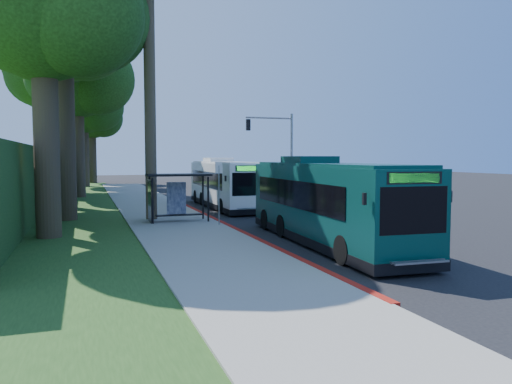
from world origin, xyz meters
name	(u,v)px	position (x,y,z in m)	size (l,w,h in m)	color
ground	(283,212)	(0.00, 0.00, 0.00)	(140.00, 140.00, 0.00)	black
sidewalk	(164,216)	(-7.30, 0.00, 0.06)	(4.50, 70.00, 0.12)	gray
red_curb	(222,223)	(-5.00, -4.00, 0.07)	(0.25, 30.00, 0.13)	maroon
grass_verge	(61,211)	(-13.00, 5.00, 0.03)	(8.00, 70.00, 0.06)	#234719
bus_shelter	(173,188)	(-7.26, -2.86, 1.81)	(3.20, 1.51, 2.55)	black
stop_sign_pole	(219,184)	(-5.40, -5.00, 2.08)	(0.35, 0.06, 3.17)	gray
traffic_signal_pole	(280,145)	(3.78, 10.00, 4.42)	(4.10, 0.30, 7.00)	gray
tree_0	(63,7)	(-12.40, -0.02, 11.20)	(8.40, 8.00, 15.70)	#382B1E
tree_1	(52,16)	(-13.37, 7.98, 12.73)	(10.50, 10.00, 18.26)	#382B1E
tree_2	(78,72)	(-11.89, 15.98, 10.48)	(8.82, 8.40, 15.12)	#382B1E
tree_3	(56,68)	(-13.88, 23.98, 11.98)	(10.08, 9.60, 17.28)	#382B1E
tree_4	(84,101)	(-11.40, 31.98, 9.73)	(8.40, 8.00, 14.14)	#382B1E
tree_5	(92,114)	(-10.41, 39.99, 8.96)	(7.35, 7.00, 12.86)	#382B1E
tree_6	(45,1)	(-12.91, -6.01, 9.71)	(7.56, 7.20, 13.74)	#382B1E
white_bus	(224,183)	(-2.60, 4.19, 1.65)	(2.56, 11.34, 3.37)	white
teal_bus	(326,201)	(-2.59, -10.84, 1.68)	(2.98, 11.66, 3.45)	#093531
pickup	(259,190)	(1.88, 9.94, 0.75)	(2.50, 5.42, 1.51)	silver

